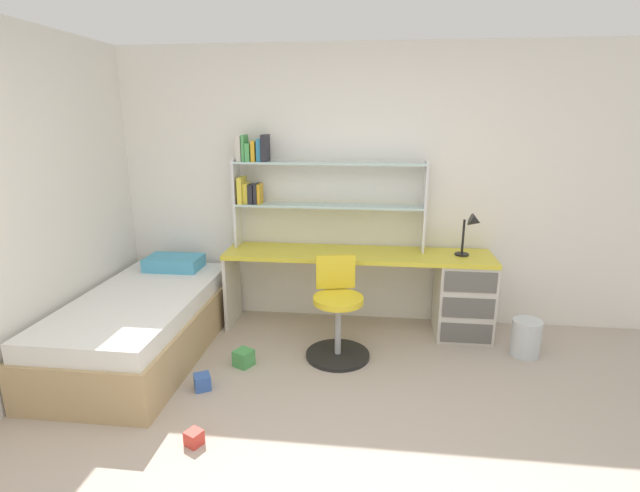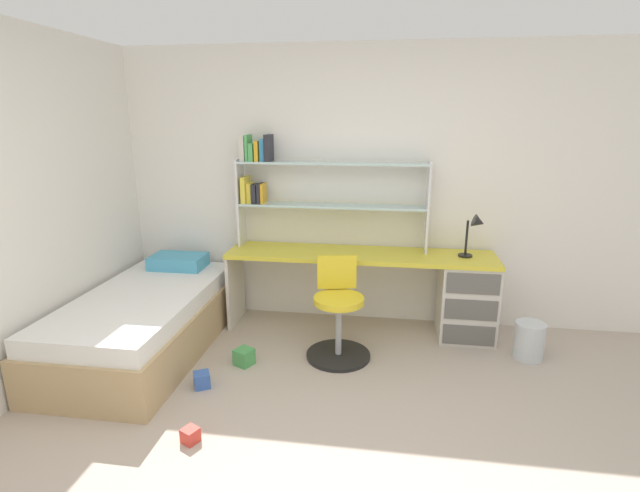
{
  "view_description": "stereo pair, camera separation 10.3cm",
  "coord_description": "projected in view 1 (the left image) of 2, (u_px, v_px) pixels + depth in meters",
  "views": [
    {
      "loc": [
        0.15,
        -1.99,
        1.89
      ],
      "look_at": [
        -0.24,
        1.33,
        0.98
      ],
      "focal_mm": 26.54,
      "sensor_mm": 36.0,
      "label": 1
    },
    {
      "loc": [
        0.25,
        -1.97,
        1.89
      ],
      "look_at": [
        -0.24,
        1.33,
        0.98
      ],
      "focal_mm": 26.54,
      "sensor_mm": 36.0,
      "label": 2
    }
  ],
  "objects": [
    {
      "name": "room_shell",
      "position": [
        190.0,
        210.0,
        3.32
      ],
      "size": [
        5.43,
        5.66,
        2.51
      ],
      "color": "white",
      "rests_on": "ground_plane"
    },
    {
      "name": "desk",
      "position": [
        429.0,
        288.0,
        4.2
      ],
      "size": [
        2.36,
        0.51,
        0.73
      ],
      "color": "gold",
      "rests_on": "ground_plane"
    },
    {
      "name": "bookshelf_hutch",
      "position": [
        299.0,
        182.0,
        4.22
      ],
      "size": [
        1.71,
        0.22,
        1.01
      ],
      "color": "silver",
      "rests_on": "desk"
    },
    {
      "name": "desk_lamp",
      "position": [
        472.0,
        228.0,
        4.0
      ],
      "size": [
        0.2,
        0.16,
        0.38
      ],
      "color": "black",
      "rests_on": "desk"
    },
    {
      "name": "swivel_chair",
      "position": [
        338.0,
        318.0,
        3.8
      ],
      "size": [
        0.52,
        0.52,
        0.81
      ],
      "color": "black",
      "rests_on": "ground_plane"
    },
    {
      "name": "bed_platform",
      "position": [
        143.0,
        324.0,
        3.87
      ],
      "size": [
        0.97,
        1.88,
        0.63
      ],
      "color": "tan",
      "rests_on": "ground_plane"
    },
    {
      "name": "waste_bin",
      "position": [
        526.0,
        338.0,
        3.85
      ],
      "size": [
        0.23,
        0.23,
        0.3
      ],
      "primitive_type": "cylinder",
      "color": "silver",
      "rests_on": "ground_plane"
    },
    {
      "name": "toy_block_blue_0",
      "position": [
        202.0,
        382.0,
        3.39
      ],
      "size": [
        0.15,
        0.15,
        0.11
      ],
      "primitive_type": "cube",
      "rotation": [
        0.0,
        0.0,
        0.49
      ],
      "color": "#3860B7",
      "rests_on": "ground_plane"
    },
    {
      "name": "toy_block_red_2",
      "position": [
        194.0,
        438.0,
        2.81
      ],
      "size": [
        0.12,
        0.12,
        0.09
      ],
      "primitive_type": "cube",
      "rotation": [
        0.0,
        0.0,
        1.11
      ],
      "color": "red",
      "rests_on": "ground_plane"
    },
    {
      "name": "toy_block_green_3",
      "position": [
        244.0,
        358.0,
        3.7
      ],
      "size": [
        0.17,
        0.17,
        0.13
      ],
      "primitive_type": "cube",
      "rotation": [
        0.0,
        0.0,
        2.68
      ],
      "color": "#479E51",
      "rests_on": "ground_plane"
    }
  ]
}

